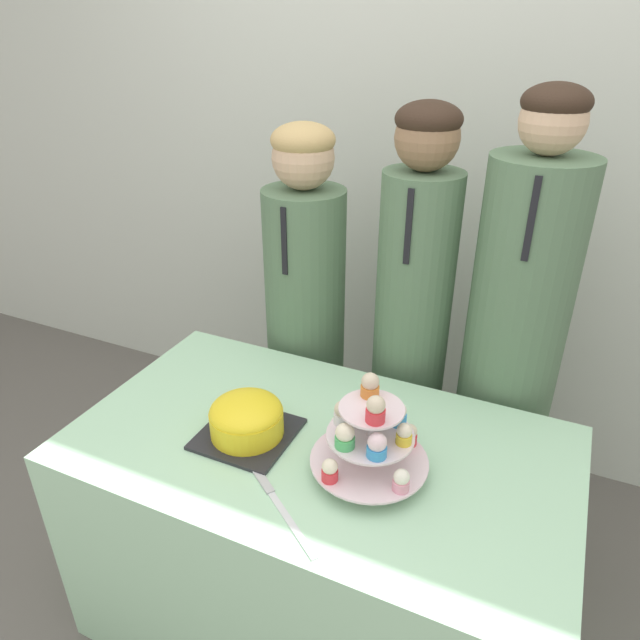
{
  "coord_description": "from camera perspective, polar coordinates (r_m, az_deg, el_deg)",
  "views": [
    {
      "loc": [
        0.5,
        -0.7,
        1.7
      ],
      "look_at": [
        -0.01,
        0.41,
        1.06
      ],
      "focal_mm": 32.0,
      "sensor_mm": 36.0,
      "label": 1
    }
  ],
  "objects": [
    {
      "name": "student_0",
      "position": [
        2.07,
        -1.45,
        -1.32
      ],
      "size": [
        0.28,
        0.28,
        1.43
      ],
      "color": "#567556",
      "rests_on": "ground_plane"
    },
    {
      "name": "wall_back",
      "position": [
        2.26,
        12.26,
        18.22
      ],
      "size": [
        9.0,
        0.06,
        2.7
      ],
      "color": "silver",
      "rests_on": "ground_plane"
    },
    {
      "name": "table",
      "position": [
        1.79,
        -0.16,
        -20.86
      ],
      "size": [
        1.32,
        0.74,
        0.71
      ],
      "color": "#A8DBB2",
      "rests_on": "ground_plane"
    },
    {
      "name": "student_2",
      "position": [
        1.89,
        18.34,
        -4.3
      ],
      "size": [
        0.29,
        0.3,
        1.57
      ],
      "color": "#567556",
      "rests_on": "ground_plane"
    },
    {
      "name": "cupcake_stand",
      "position": [
        1.39,
        4.99,
        -11.31
      ],
      "size": [
        0.29,
        0.29,
        0.26
      ],
      "color": "silver",
      "rests_on": "table"
    },
    {
      "name": "cake_knife",
      "position": [
        1.4,
        -4.75,
        -17.11
      ],
      "size": [
        0.26,
        0.19,
        0.01
      ],
      "rotation": [
        0.0,
        0.0,
        -0.63
      ],
      "color": "silver",
      "rests_on": "table"
    },
    {
      "name": "student_1",
      "position": [
        1.93,
        8.98,
        -2.32
      ],
      "size": [
        0.24,
        0.25,
        1.51
      ],
      "color": "#567556",
      "rests_on": "ground_plane"
    },
    {
      "name": "round_cake",
      "position": [
        1.54,
        -7.36,
        -9.72
      ],
      "size": [
        0.24,
        0.24,
        0.12
      ],
      "color": "#232328",
      "rests_on": "table"
    }
  ]
}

